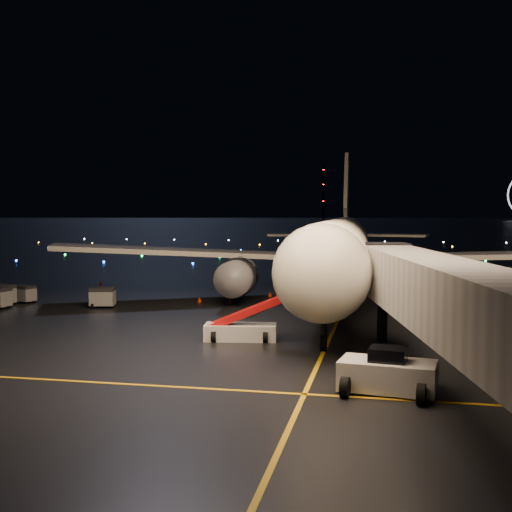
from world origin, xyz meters
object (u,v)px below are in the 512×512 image
object	(u,v)px
airliner	(340,215)
pushback_tug	(388,370)
baggage_cart_2	(2,295)
belt_loader	(241,315)
baggage_cart_4	(25,294)
crew_c	(95,298)
baggage_cart_0	(103,298)

from	to	relation	value
airliner	pushback_tug	bearing A→B (deg)	-83.97
airliner	baggage_cart_2	xyz separation A→B (m)	(-30.33, -11.56, -7.34)
belt_loader	baggage_cart_4	distance (m)	27.63
airliner	crew_c	size ratio (longest dim) A/B	36.11
belt_loader	baggage_cart_0	xyz separation A→B (m)	(-15.53, 11.90, -0.81)
airliner	baggage_cart_2	distance (m)	33.28
airliner	pushback_tug	xyz separation A→B (m)	(4.77, -33.89, -7.20)
pushback_tug	baggage_cart_0	xyz separation A→B (m)	(-25.23, 22.69, -0.17)
baggage_cart_0	baggage_cart_4	world-z (taller)	baggage_cart_0
pushback_tug	baggage_cart_0	world-z (taller)	pushback_tug
belt_loader	baggage_cart_2	bearing A→B (deg)	147.33
belt_loader	baggage_cart_2	world-z (taller)	belt_loader
crew_c	baggage_cart_0	bearing A→B (deg)	53.10
airliner	pushback_tug	distance (m)	34.98
baggage_cart_0	airliner	bearing A→B (deg)	16.80
airliner	baggage_cart_4	bearing A→B (deg)	-163.46
crew_c	baggage_cart_2	world-z (taller)	baggage_cart_2
crew_c	airliner	bearing A→B (deg)	88.44
airliner	baggage_cart_4	size ratio (longest dim) A/B	30.27
airliner	baggage_cart_2	world-z (taller)	airliner
crew_c	pushback_tug	bearing A→B (deg)	19.75
pushback_tug	crew_c	world-z (taller)	pushback_tug
airliner	baggage_cart_4	distance (m)	31.59
baggage_cart_2	baggage_cart_4	distance (m)	2.19
belt_loader	baggage_cart_4	size ratio (longest dim) A/B	3.66
airliner	crew_c	distance (m)	25.14
baggage_cart_4	belt_loader	bearing A→B (deg)	-9.69
crew_c	baggage_cart_2	bearing A→B (deg)	-116.02
pushback_tug	baggage_cart_4	bearing A→B (deg)	152.96
airliner	baggage_cart_4	world-z (taller)	airliner
airliner	baggage_cart_4	xyz separation A→B (m)	(-29.11, -9.76, -7.46)
baggage_cart_2	baggage_cart_4	xyz separation A→B (m)	(1.22, 1.81, -0.12)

